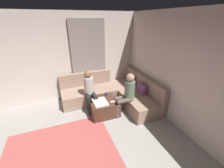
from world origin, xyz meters
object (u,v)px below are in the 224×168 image
object	(u,v)px
sectional_couch	(114,93)
person_on_couch_side	(90,89)
game_remote	(113,101)
coffee_mug	(107,94)
person_on_couch_back	(126,93)
ottoman	(103,107)

from	to	relation	value
sectional_couch	person_on_couch_side	distance (m)	0.90
sectional_couch	game_remote	size ratio (longest dim) A/B	17.00
game_remote	person_on_couch_side	world-z (taller)	person_on_couch_side
game_remote	coffee_mug	bearing A→B (deg)	-174.29
game_remote	person_on_couch_back	distance (m)	0.43
sectional_couch	ottoman	size ratio (longest dim) A/B	3.36
ottoman	coffee_mug	distance (m)	0.38
sectional_couch	person_on_couch_back	distance (m)	0.83
person_on_couch_back	person_on_couch_side	xyz separation A→B (m)	(-0.59, -0.86, 0.00)
ottoman	coffee_mug	size ratio (longest dim) A/B	8.00
coffee_mug	game_remote	bearing A→B (deg)	5.71
game_remote	sectional_couch	bearing A→B (deg)	155.55
ottoman	person_on_couch_back	size ratio (longest dim) A/B	0.63
ottoman	coffee_mug	world-z (taller)	coffee_mug
person_on_couch_back	coffee_mug	bearing A→B (deg)	40.63
sectional_couch	person_on_couch_side	world-z (taller)	person_on_couch_side
person_on_couch_back	person_on_couch_side	world-z (taller)	same
coffee_mug	game_remote	distance (m)	0.40
sectional_couch	coffee_mug	size ratio (longest dim) A/B	26.84
person_on_couch_back	game_remote	bearing A→B (deg)	79.44
ottoman	game_remote	bearing A→B (deg)	50.71
ottoman	person_on_couch_side	distance (m)	0.63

